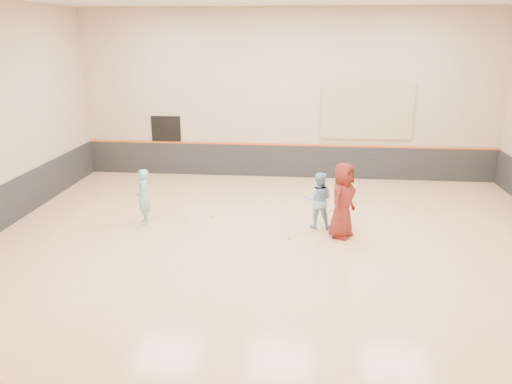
# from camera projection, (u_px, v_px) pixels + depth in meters

# --- Properties ---
(room) EXTENTS (15.04, 12.04, 6.22)m
(room) POSITION_uv_depth(u_px,v_px,m) (278.00, 210.00, 12.68)
(room) COLOR tan
(room) RESTS_ON ground
(wainscot_back) EXTENTS (14.90, 0.04, 1.20)m
(wainscot_back) POSITION_uv_depth(u_px,v_px,m) (287.00, 161.00, 18.41)
(wainscot_back) COLOR #232326
(wainscot_back) RESTS_ON floor
(wainscot_left) EXTENTS (0.04, 11.90, 1.20)m
(wainscot_left) POSITION_uv_depth(u_px,v_px,m) (1.00, 208.00, 13.44)
(wainscot_left) COLOR #232326
(wainscot_left) RESTS_ON floor
(accent_stripe) EXTENTS (14.90, 0.03, 0.06)m
(accent_stripe) POSITION_uv_depth(u_px,v_px,m) (287.00, 145.00, 18.21)
(accent_stripe) COLOR #D85914
(accent_stripe) RESTS_ON wall_back
(acoustic_panel) EXTENTS (3.20, 0.08, 2.00)m
(acoustic_panel) POSITION_uv_depth(u_px,v_px,m) (367.00, 111.00, 17.55)
(acoustic_panel) COLOR tan
(acoustic_panel) RESTS_ON wall_back
(doorway) EXTENTS (1.10, 0.05, 2.20)m
(doorway) POSITION_uv_depth(u_px,v_px,m) (167.00, 145.00, 18.68)
(doorway) COLOR black
(doorway) RESTS_ON floor
(girl) EXTENTS (0.50, 0.64, 1.56)m
(girl) POSITION_uv_depth(u_px,v_px,m) (143.00, 197.00, 13.83)
(girl) COLOR #78D0BF
(girl) RESTS_ON floor
(instructor) EXTENTS (0.80, 0.64, 1.57)m
(instructor) POSITION_uv_depth(u_px,v_px,m) (318.00, 200.00, 13.53)
(instructor) COLOR #8FBFDE
(instructor) RESTS_ON floor
(young_man) EXTENTS (1.02, 1.16, 1.99)m
(young_man) POSITION_uv_depth(u_px,v_px,m) (343.00, 200.00, 12.85)
(young_man) COLOR maroon
(young_man) RESTS_ON floor
(held_racket) EXTENTS (0.44, 0.44, 0.64)m
(held_racket) POSITION_uv_depth(u_px,v_px,m) (333.00, 216.00, 13.19)
(held_racket) COLOR #BECF2D
(held_racket) RESTS_ON instructor
(spare_racket) EXTENTS (0.74, 0.74, 0.07)m
(spare_racket) POSITION_uv_depth(u_px,v_px,m) (305.00, 193.00, 16.55)
(spare_racket) COLOR #B0E031
(spare_racket) RESTS_ON floor
(ball_under_racket) EXTENTS (0.07, 0.07, 0.07)m
(ball_under_racket) POSITION_uv_depth(u_px,v_px,m) (289.00, 238.00, 12.92)
(ball_under_racket) COLOR #CBD331
(ball_under_racket) RESTS_ON floor
(ball_in_hand) EXTENTS (0.07, 0.07, 0.07)m
(ball_in_hand) POSITION_uv_depth(u_px,v_px,m) (350.00, 192.00, 12.58)
(ball_in_hand) COLOR yellow
(ball_in_hand) RESTS_ON young_man
(ball_beside_spare) EXTENTS (0.07, 0.07, 0.07)m
(ball_beside_spare) POSITION_uv_depth(u_px,v_px,m) (213.00, 216.00, 14.51)
(ball_beside_spare) COLOR yellow
(ball_beside_spare) RESTS_ON floor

